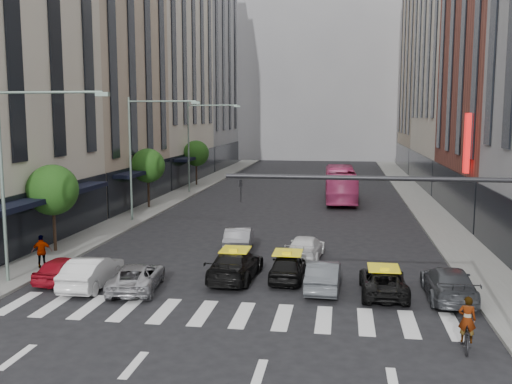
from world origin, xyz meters
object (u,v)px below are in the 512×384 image
at_px(car_white_front, 92,272).
at_px(bus, 340,184).
at_px(streetlamp_far, 198,135).
at_px(pedestrian_far, 42,251).
at_px(car_red, 64,269).
at_px(taxi_center, 288,267).
at_px(streetlamp_mid, 142,142).
at_px(streetlamp_near, 20,158).
at_px(taxi_left, 235,265).
at_px(motorcycle, 466,336).

height_order(car_white_front, bus, bus).
distance_m(streetlamp_far, pedestrian_far, 30.01).
height_order(car_red, taxi_center, taxi_center).
height_order(streetlamp_mid, car_red, streetlamp_mid).
bearing_deg(taxi_center, streetlamp_mid, -47.23).
xyz_separation_m(streetlamp_near, bus, (14.29, 28.81, -4.34)).
relative_size(streetlamp_far, taxi_left, 1.82).
bearing_deg(taxi_left, streetlamp_near, 17.15).
bearing_deg(taxi_center, car_red, 10.74).
bearing_deg(car_white_front, bus, -112.15).
height_order(car_red, car_white_front, car_white_front).
bearing_deg(taxi_left, motorcycle, 145.94).
bearing_deg(bus, streetlamp_mid, 39.85).
relative_size(streetlamp_mid, pedestrian_far, 5.32).
xyz_separation_m(streetlamp_mid, bus, (14.29, 12.81, -4.34)).
relative_size(car_red, taxi_center, 0.92).
xyz_separation_m(streetlamp_mid, streetlamp_far, (0.00, 16.00, 0.00)).
height_order(streetlamp_mid, pedestrian_far, streetlamp_mid).
bearing_deg(taxi_left, streetlamp_mid, -52.21).
bearing_deg(streetlamp_near, car_white_front, 2.58).
xyz_separation_m(car_red, taxi_center, (10.51, 1.79, 0.05)).
xyz_separation_m(taxi_center, bus, (2.34, 26.20, 0.90)).
xyz_separation_m(car_white_front, bus, (11.12, 28.66, 0.85)).
xyz_separation_m(streetlamp_mid, car_red, (1.43, -15.19, -5.29)).
distance_m(streetlamp_near, taxi_left, 11.03).
distance_m(car_red, bus, 30.82).
bearing_deg(streetlamp_far, taxi_center, -67.89).
bearing_deg(motorcycle, pedestrian_far, -11.07).
height_order(car_red, bus, bus).
bearing_deg(bus, streetlamp_near, 61.59).
relative_size(streetlamp_mid, car_red, 2.51).
height_order(streetlamp_far, taxi_center, streetlamp_far).
bearing_deg(car_white_front, pedestrian_far, -32.23).
bearing_deg(streetlamp_near, streetlamp_far, 90.00).
relative_size(taxi_center, pedestrian_far, 2.30).
distance_m(taxi_left, bus, 26.89).
height_order(streetlamp_near, streetlamp_mid, same).
height_order(bus, motorcycle, bus).
relative_size(streetlamp_far, bus, 0.80).
distance_m(car_white_front, bus, 30.76).
relative_size(car_red, pedestrian_far, 2.12).
bearing_deg(streetlamp_far, car_red, -87.37).
height_order(taxi_left, taxi_center, taxi_left).
relative_size(streetlamp_far, motorcycle, 5.14).
bearing_deg(car_red, streetlamp_mid, -79.57).
relative_size(taxi_left, taxi_center, 1.27).
distance_m(streetlamp_mid, car_red, 16.15).
xyz_separation_m(car_red, taxi_left, (8.01, 1.56, 0.11)).
bearing_deg(streetlamp_mid, taxi_center, -48.28).
xyz_separation_m(streetlamp_far, taxi_center, (11.94, -29.40, -5.24)).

